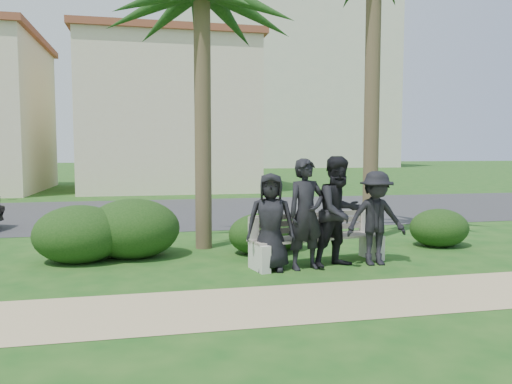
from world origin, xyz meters
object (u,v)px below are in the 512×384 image
man_a (271,222)px  man_d (376,218)px  man_b (306,214)px  man_c (339,212)px  park_bench (318,242)px

man_a → man_d: 1.80m
man_b → man_d: 1.23m
man_a → man_b: size_ratio=0.87×
man_b → man_c: man_c is taller
man_a → park_bench: bearing=31.7°
park_bench → man_a: 1.02m
park_bench → man_c: 0.66m
man_b → man_c: 0.58m
man_a → man_c: size_ratio=0.86×
man_b → man_c: size_ratio=0.98×
man_d → park_bench: bearing=165.3°
man_c → man_d: 0.66m
man_a → man_d: man_d is taller
park_bench → man_b: man_b is taller
park_bench → man_a: size_ratio=1.58×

